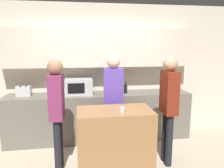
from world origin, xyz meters
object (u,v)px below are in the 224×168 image
bottle_0 (114,88)px  person_left (169,101)px  cup_0 (122,110)px  person_center (57,106)px  bottle_2 (126,89)px  potted_plant (168,82)px  person_right (113,95)px  microwave (79,86)px  bottle_1 (119,88)px  toaster (24,91)px

bottle_0 → person_left: 1.30m
cup_0 → person_center: bearing=168.0°
bottle_2 → person_left: size_ratio=0.14×
potted_plant → person_right: size_ratio=0.23×
microwave → bottle_0: 0.70m
bottle_0 → cup_0: bearing=-94.3°
microwave → cup_0: (0.60, -1.28, -0.12)m
potted_plant → bottle_1: bearing=177.9°
toaster → bottle_1: (1.84, 0.04, -0.00)m
bottle_0 → potted_plant: bearing=1.8°
potted_plant → bottle_1: 1.03m
potted_plant → bottle_1: size_ratio=1.69×
cup_0 → bottle_2: bearing=75.4°
bottle_2 → cup_0: bottle_2 is taller
bottle_2 → cup_0: bearing=-104.6°
cup_0 → person_left: size_ratio=0.05×
bottle_0 → cup_0: (-0.09, -1.25, -0.07)m
bottle_0 → person_left: bearing=-59.1°
potted_plant → person_right: person_right is taller
cup_0 → person_left: 0.77m
toaster → person_right: 1.72m
bottle_0 → bottle_1: bottle_0 is taller
person_left → bottle_2: bearing=23.9°
bottle_0 → person_right: bearing=-101.1°
person_right → bottle_0: bearing=-93.5°
cup_0 → person_right: (-0.01, 0.73, 0.06)m
bottle_1 → person_center: 1.59m
toaster → person_left: (2.39, -1.15, 0.00)m
microwave → person_right: bearing=-42.6°
toaster → person_right: bearing=-18.7°
microwave → cup_0: bearing=-64.7°
potted_plant → bottle_0: potted_plant is taller
potted_plant → person_right: bearing=-156.0°
microwave → potted_plant: bearing=0.0°
bottle_0 → bottle_2: 0.22m
bottle_0 → bottle_2: size_ratio=1.16×
bottle_1 → person_right: size_ratio=0.14×
toaster → bottle_0: 1.73m
bottle_0 → person_center: person_center is taller
bottle_2 → microwave: bearing=175.1°
bottle_1 → potted_plant: bearing=-2.1°
bottle_2 → person_right: bearing=-124.3°
microwave → person_left: 1.78m
potted_plant → bottle_0: 1.14m
toaster → bottle_2: size_ratio=1.12×
bottle_1 → person_center: person_center is taller
toaster → person_center: person_center is taller
potted_plant → bottle_0: (-1.13, -0.04, -0.10)m
person_center → toaster: bearing=-143.8°
person_right → bottle_2: bearing=-116.7°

